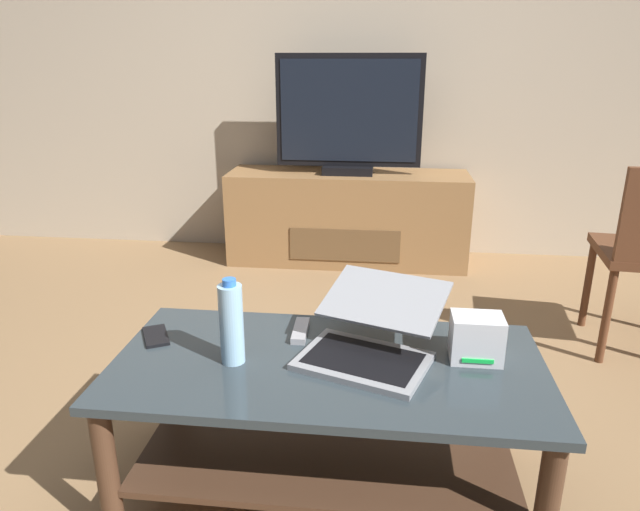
# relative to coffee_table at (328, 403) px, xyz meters

# --- Properties ---
(ground_plane) EXTENTS (7.68, 7.68, 0.00)m
(ground_plane) POSITION_rel_coffee_table_xyz_m (-0.14, 0.20, -0.31)
(ground_plane) COLOR olive
(back_wall) EXTENTS (6.40, 0.12, 2.80)m
(back_wall) POSITION_rel_coffee_table_xyz_m (-0.14, 2.49, 1.09)
(back_wall) COLOR #B2A38C
(back_wall) RESTS_ON ground
(coffee_table) EXTENTS (1.25, 0.61, 0.45)m
(coffee_table) POSITION_rel_coffee_table_xyz_m (0.00, 0.00, 0.00)
(coffee_table) COLOR #2D383D
(coffee_table) RESTS_ON ground
(media_cabinet) EXTENTS (1.54, 0.45, 0.59)m
(media_cabinet) POSITION_rel_coffee_table_xyz_m (-0.09, 2.17, -0.02)
(media_cabinet) COLOR olive
(media_cabinet) RESTS_ON ground
(television) EXTENTS (0.90, 0.20, 0.73)m
(television) POSITION_rel_coffee_table_xyz_m (-0.09, 2.15, 0.63)
(television) COLOR black
(television) RESTS_ON media_cabinet
(laptop) EXTENTS (0.48, 0.51, 0.18)m
(laptop) POSITION_rel_coffee_table_xyz_m (0.12, 0.06, 0.20)
(laptop) COLOR gray
(laptop) RESTS_ON coffee_table
(router_box) EXTENTS (0.15, 0.11, 0.14)m
(router_box) POSITION_rel_coffee_table_xyz_m (0.42, 0.06, 0.21)
(router_box) COLOR silver
(router_box) RESTS_ON coffee_table
(water_bottle_near) EXTENTS (0.07, 0.07, 0.26)m
(water_bottle_near) POSITION_rel_coffee_table_xyz_m (-0.27, -0.03, 0.26)
(water_bottle_near) COLOR #99C6E5
(water_bottle_near) RESTS_ON coffee_table
(cell_phone) EXTENTS (0.13, 0.16, 0.01)m
(cell_phone) POSITION_rel_coffee_table_xyz_m (-0.55, 0.09, 0.15)
(cell_phone) COLOR black
(cell_phone) RESTS_ON coffee_table
(tv_remote) EXTENTS (0.05, 0.16, 0.02)m
(tv_remote) POSITION_rel_coffee_table_xyz_m (-0.11, 0.17, 0.15)
(tv_remote) COLOR #99999E
(tv_remote) RESTS_ON coffee_table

